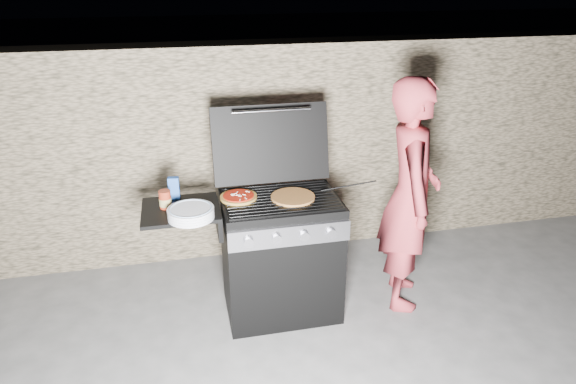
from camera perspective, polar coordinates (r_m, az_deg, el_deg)
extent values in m
plane|color=#4F4F4F|center=(3.95, -0.73, -12.78)|extent=(50.00, 50.00, 0.00)
cube|color=tan|center=(4.44, -3.56, 4.71)|extent=(8.00, 0.35, 1.80)
cylinder|color=#DE924D|center=(3.47, 0.55, -0.55)|extent=(0.35, 0.35, 0.02)
cylinder|color=maroon|center=(3.43, -13.50, -0.80)|extent=(0.09, 0.09, 0.12)
cube|color=#2350A7|center=(3.54, -12.56, 0.43)|extent=(0.08, 0.05, 0.15)
cylinder|color=silver|center=(3.27, -10.74, -2.32)|extent=(0.35, 0.35, 0.07)
imported|color=#B0353E|center=(3.75, 13.40, -0.43)|extent=(0.58, 0.72, 1.70)
cylinder|color=black|center=(3.58, 6.74, 0.60)|extent=(0.38, 0.08, 0.08)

